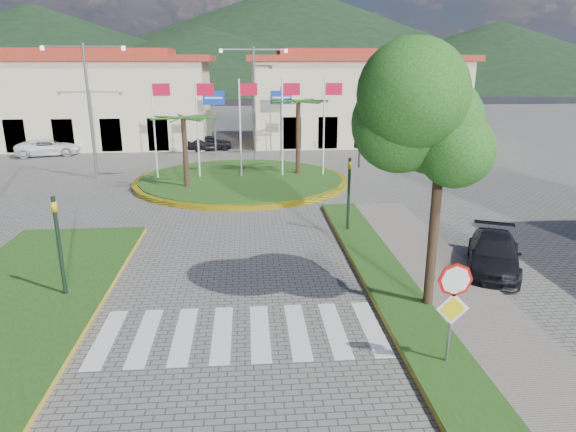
{
  "coord_description": "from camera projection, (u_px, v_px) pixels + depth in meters",
  "views": [
    {
      "loc": [
        0.36,
        -8.18,
        6.84
      ],
      "look_at": [
        1.67,
        8.0,
        2.01
      ],
      "focal_mm": 32.0,
      "sensor_mm": 36.0,
      "label": 1
    }
  ],
  "objects": [
    {
      "name": "direction_sign_east",
      "position": [
        281.0,
        109.0,
        38.55
      ],
      "size": [
        1.6,
        0.14,
        5.2
      ],
      "color": "slate",
      "rests_on": "ground"
    },
    {
      "name": "sidewalk_right",
      "position": [
        491.0,
        362.0,
        12.09
      ],
      "size": [
        4.0,
        28.0,
        0.15
      ],
      "primitive_type": "cube",
      "color": "gray",
      "rests_on": "ground"
    },
    {
      "name": "car_side_right",
      "position": [
        493.0,
        254.0,
        17.53
      ],
      "size": [
        3.28,
        4.48,
        1.21
      ],
      "primitive_type": "imported",
      "rotation": [
        0.0,
        0.0,
        -0.43
      ],
      "color": "black",
      "rests_on": "ground"
    },
    {
      "name": "building_right",
      "position": [
        354.0,
        98.0,
        45.7
      ],
      "size": [
        19.08,
        9.54,
        8.05
      ],
      "color": "beige",
      "rests_on": "ground"
    },
    {
      "name": "verge_right",
      "position": [
        442.0,
        364.0,
        12.0
      ],
      "size": [
        1.6,
        28.0,
        0.18
      ],
      "primitive_type": "cube",
      "color": "#234914",
      "rests_on": "ground"
    },
    {
      "name": "hill_far_west",
      "position": [
        35.0,
        47.0,
        136.09
      ],
      "size": [
        140.0,
        140.0,
        22.0
      ],
      "primitive_type": "cone",
      "color": "black",
      "rests_on": "ground"
    },
    {
      "name": "car_dark_b",
      "position": [
        302.0,
        141.0,
        43.69
      ],
      "size": [
        3.44,
        1.96,
        1.07
      ],
      "primitive_type": "imported",
      "rotation": [
        0.0,
        0.0,
        1.84
      ],
      "color": "black",
      "rests_on": "ground"
    },
    {
      "name": "hill_near_back",
      "position": [
        204.0,
        59.0,
        130.87
      ],
      "size": [
        110.0,
        110.0,
        16.0
      ],
      "primitive_type": "cone",
      "color": "black",
      "rests_on": "ground"
    },
    {
      "name": "white_van",
      "position": [
        48.0,
        147.0,
        39.48
      ],
      "size": [
        5.08,
        3.39,
        1.3
      ],
      "primitive_type": "imported",
      "rotation": [
        0.0,
        0.0,
        1.86
      ],
      "color": "white",
      "rests_on": "ground"
    },
    {
      "name": "hill_far_east",
      "position": [
        497.0,
        55.0,
        141.54
      ],
      "size": [
        120.0,
        120.0,
        18.0
      ],
      "primitive_type": "cone",
      "color": "black",
      "rests_on": "ground"
    },
    {
      "name": "building_left",
      "position": [
        77.0,
        99.0,
        43.85
      ],
      "size": [
        23.32,
        9.54,
        8.05
      ],
      "color": "beige",
      "rests_on": "ground"
    },
    {
      "name": "car_dark_a",
      "position": [
        209.0,
        143.0,
        41.97
      ],
      "size": [
        3.87,
        2.09,
        1.25
      ],
      "primitive_type": "imported",
      "rotation": [
        0.0,
        0.0,
        1.75
      ],
      "color": "black",
      "rests_on": "ground"
    },
    {
      "name": "traffic_light_left",
      "position": [
        58.0,
        238.0,
        14.99
      ],
      "size": [
        0.15,
        0.18,
        3.2
      ],
      "color": "black",
      "rests_on": "ground"
    },
    {
      "name": "street_lamp_west",
      "position": [
        89.0,
        104.0,
        30.69
      ],
      "size": [
        4.8,
        0.16,
        8.0
      ],
      "color": "slate",
      "rests_on": "ground"
    },
    {
      "name": "crosswalk",
      "position": [
        237.0,
        333.0,
        13.56
      ],
      "size": [
        8.0,
        3.0,
        0.01
      ],
      "primitive_type": "cube",
      "color": "silver",
      "rests_on": "ground"
    },
    {
      "name": "direction_sign_west",
      "position": [
        214.0,
        110.0,
        38.16
      ],
      "size": [
        1.6,
        0.14,
        5.2
      ],
      "color": "slate",
      "rests_on": "ground"
    },
    {
      "name": "hill_far_mid",
      "position": [
        291.0,
        36.0,
        159.46
      ],
      "size": [
        180.0,
        180.0,
        30.0
      ],
      "primitive_type": "cone",
      "color": "black",
      "rests_on": "ground"
    },
    {
      "name": "traffic_light_right",
      "position": [
        349.0,
        188.0,
        21.0
      ],
      "size": [
        0.15,
        0.18,
        3.2
      ],
      "color": "black",
      "rests_on": "ground"
    },
    {
      "name": "deciduous_tree",
      "position": [
        442.0,
        130.0,
        13.46
      ],
      "size": [
        3.6,
        3.6,
        6.8
      ],
      "color": "black",
      "rests_on": "ground"
    },
    {
      "name": "roundabout_island",
      "position": [
        242.0,
        180.0,
        30.71
      ],
      "size": [
        12.7,
        12.7,
        6.0
      ],
      "color": "yellow",
      "rests_on": "ground"
    },
    {
      "name": "traffic_light_far",
      "position": [
        360.0,
        139.0,
        34.64
      ],
      "size": [
        0.18,
        0.15,
        3.2
      ],
      "color": "black",
      "rests_on": "ground"
    },
    {
      "name": "stop_sign",
      "position": [
        453.0,
        298.0,
        11.48
      ],
      "size": [
        0.8,
        0.11,
        2.65
      ],
      "color": "slate",
      "rests_on": "ground"
    },
    {
      "name": "median_left",
      "position": [
        15.0,
        305.0,
        14.95
      ],
      "size": [
        5.0,
        14.0,
        0.18
      ],
      "primitive_type": "cube",
      "color": "#234914",
      "rests_on": "ground"
    },
    {
      "name": "street_lamp_centre",
      "position": [
        254.0,
        97.0,
        37.19
      ],
      "size": [
        4.8,
        0.16,
        8.0
      ],
      "color": "slate",
      "rests_on": "ground"
    }
  ]
}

